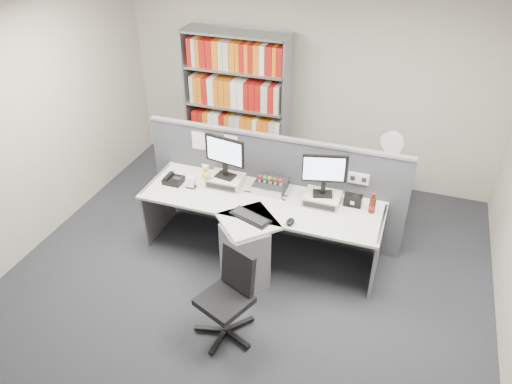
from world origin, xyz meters
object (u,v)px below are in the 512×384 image
at_px(desk, 254,231).
at_px(speaker, 353,200).
at_px(mouse, 290,222).
at_px(desk_phone, 173,180).
at_px(monitor_right, 324,172).
at_px(desk_calendar, 191,183).
at_px(desk_fan, 392,145).
at_px(monitor_left, 225,154).
at_px(cola_bottle, 372,205).
at_px(office_chair, 230,293).
at_px(desktop_pc, 270,186).
at_px(keyboard, 250,217).
at_px(filing_cabinet, 384,192).
at_px(shelving_unit, 237,108).

distance_m(desk, speaker, 1.09).
xyz_separation_m(mouse, desk_phone, (-1.46, 0.31, 0.01)).
xyz_separation_m(monitor_right, desk_calendar, (-1.44, -0.19, -0.33)).
distance_m(desk, monitor_right, 0.98).
height_order(desk, desk_fan, desk_fan).
bearing_deg(speaker, monitor_left, -177.63).
height_order(mouse, cola_bottle, cola_bottle).
bearing_deg(mouse, office_chair, -109.72).
distance_m(desktop_pc, desk_fan, 1.53).
bearing_deg(mouse, desk_phone, 168.01).
relative_size(keyboard, cola_bottle, 2.02).
distance_m(monitor_left, cola_bottle, 1.65).
relative_size(keyboard, filing_cabinet, 0.67).
bearing_deg(desk_calendar, speaker, 8.09).
bearing_deg(monitor_right, keyboard, -140.00).
bearing_deg(monitor_left, office_chair, -66.74).
distance_m(monitor_left, shelving_unit, 1.53).
distance_m(desk_calendar, office_chair, 1.50).
relative_size(desk, office_chair, 2.97).
height_order(desk, desk_phone, desk_phone).
bearing_deg(desk_fan, mouse, -117.88).
distance_m(monitor_right, desk_phone, 1.72).
bearing_deg(keyboard, speaker, 31.70).
xyz_separation_m(monitor_left, desk_calendar, (-0.34, -0.19, -0.33)).
xyz_separation_m(desk, speaker, (0.94, 0.44, 0.33)).
bearing_deg(filing_cabinet, monitor_right, -119.50).
bearing_deg(desk_calendar, monitor_right, 7.56).
bearing_deg(filing_cabinet, desk_phone, -152.38).
height_order(desk_phone, filing_cabinet, desk_phone).
xyz_separation_m(shelving_unit, filing_cabinet, (2.10, -0.45, -0.63)).
bearing_deg(desk_fan, speaker, -105.11).
xyz_separation_m(desk_calendar, cola_bottle, (1.96, 0.19, 0.03)).
bearing_deg(cola_bottle, speaker, 163.89).
distance_m(monitor_right, keyboard, 0.89).
xyz_separation_m(mouse, speaker, (0.53, 0.53, 0.04)).
xyz_separation_m(mouse, shelving_unit, (-1.31, 1.94, 0.23)).
distance_m(monitor_right, desktop_pc, 0.69).
bearing_deg(filing_cabinet, speaker, -105.11).
height_order(desktop_pc, speaker, speaker).
height_order(desk, keyboard, keyboard).
bearing_deg(cola_bottle, monitor_right, 179.92).
height_order(desk_calendar, speaker, desk_calendar).
xyz_separation_m(desk_phone, cola_bottle, (2.19, 0.16, 0.05)).
relative_size(keyboard, mouse, 3.72).
relative_size(keyboard, desk_calendar, 3.55).
xyz_separation_m(desk_phone, desk_calendar, (0.23, -0.03, 0.02)).
bearing_deg(desktop_pc, desk, -93.92).
xyz_separation_m(desk, shelving_unit, (-0.90, 1.85, 0.52)).
relative_size(cola_bottle, office_chair, 0.26).
relative_size(desk, filing_cabinet, 3.71).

